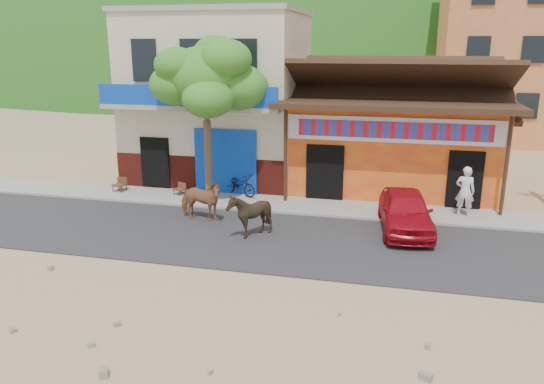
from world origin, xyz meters
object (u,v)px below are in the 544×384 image
at_px(cow_tan, 200,200).
at_px(cafe_chair_right, 119,179).
at_px(cow_dark, 250,215).
at_px(red_car, 405,211).
at_px(cafe_chair_left, 179,184).
at_px(tree, 207,121).
at_px(scooter, 240,184).
at_px(pedestrian, 465,191).

bearing_deg(cow_tan, cafe_chair_right, 67.83).
xyz_separation_m(cow_dark, red_car, (4.68, 1.70, -0.06)).
bearing_deg(cafe_chair_right, cafe_chair_left, 10.65).
height_order(tree, cafe_chair_left, tree).
distance_m(scooter, pedestrian, 8.25).
bearing_deg(cow_dark, scooter, -167.10).
xyz_separation_m(tree, scooter, (0.92, 0.89, -2.57)).
relative_size(red_car, cafe_chair_left, 4.59).
bearing_deg(scooter, pedestrian, -67.06).
bearing_deg(cafe_chair_right, cow_tan, -20.46).
bearing_deg(scooter, cafe_chair_right, 123.90).
relative_size(tree, scooter, 3.66).
bearing_deg(cow_dark, red_car, 102.05).
bearing_deg(red_car, tree, 161.66).
height_order(cow_dark, cafe_chair_left, cow_dark).
bearing_deg(scooter, cow_tan, -161.50).
height_order(scooter, cafe_chair_left, scooter).
distance_m(cow_dark, pedestrian, 7.49).
xyz_separation_m(scooter, cafe_chair_left, (-2.32, -0.45, -0.01)).
height_order(cow_dark, cafe_chair_right, cow_dark).
relative_size(tree, cow_tan, 3.66).
distance_m(red_car, cafe_chair_right, 11.26).
xyz_separation_m(cow_tan, scooter, (0.47, 2.98, -0.18)).
xyz_separation_m(cow_tan, cafe_chair_right, (-4.38, 2.43, -0.12)).
xyz_separation_m(cafe_chair_left, cafe_chair_right, (-2.53, -0.09, 0.08)).
bearing_deg(cafe_chair_right, pedestrian, 8.13).
distance_m(cow_dark, scooter, 4.42).
xyz_separation_m(cow_tan, pedestrian, (8.68, 2.32, 0.26)).
relative_size(scooter, cafe_chair_right, 1.65).
relative_size(red_car, pedestrian, 2.21).
relative_size(cow_dark, pedestrian, 0.82).
xyz_separation_m(tree, cafe_chair_left, (-1.40, 0.44, -2.58)).
xyz_separation_m(tree, cafe_chair_right, (-3.93, 0.35, -2.50)).
height_order(tree, cow_dark, tree).
relative_size(tree, cafe_chair_left, 7.17).
bearing_deg(pedestrian, scooter, -0.17).
bearing_deg(cafe_chair_left, tree, 2.37).
distance_m(cow_dark, red_car, 4.98).
distance_m(scooter, cafe_chair_left, 2.37).
xyz_separation_m(tree, pedestrian, (9.13, 0.24, -2.13)).
bearing_deg(cow_tan, tree, 19.09).
xyz_separation_m(red_car, pedestrian, (1.96, 1.76, 0.29)).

